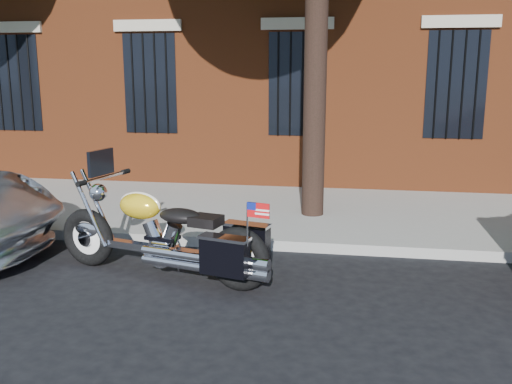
# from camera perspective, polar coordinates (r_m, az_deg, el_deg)

# --- Properties ---
(ground) EXTENTS (120.00, 120.00, 0.00)m
(ground) POSITION_cam_1_polar(r_m,az_deg,el_deg) (6.84, -0.32, -9.24)
(ground) COLOR black
(ground) RESTS_ON ground
(curb) EXTENTS (40.00, 0.16, 0.15)m
(curb) POSITION_cam_1_polar(r_m,az_deg,el_deg) (8.10, 1.35, -5.22)
(curb) COLOR gray
(curb) RESTS_ON ground
(sidewalk) EXTENTS (40.00, 3.60, 0.15)m
(sidewalk) POSITION_cam_1_polar(r_m,az_deg,el_deg) (9.89, 2.89, -1.99)
(sidewalk) COLOR gray
(sidewalk) RESTS_ON ground
(motorcycle) EXTENTS (2.88, 1.33, 1.53)m
(motorcycle) POSITION_cam_1_polar(r_m,az_deg,el_deg) (6.91, -8.67, -4.63)
(motorcycle) COLOR black
(motorcycle) RESTS_ON ground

